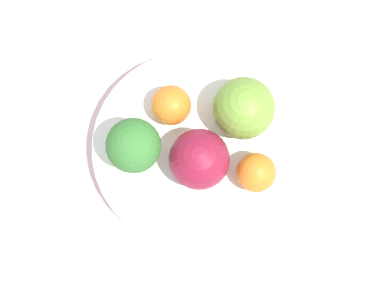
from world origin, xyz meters
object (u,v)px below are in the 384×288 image
broccoli (134,146)px  apple_red (244,108)px  apple_green (199,159)px  orange_back (256,173)px  orange_front (171,105)px  bowl (192,149)px

broccoli → apple_red: (0.05, -0.10, -0.01)m
apple_red → apple_green: size_ratio=1.04×
broccoli → orange_back: size_ratio=1.85×
apple_red → apple_green: (-0.05, 0.04, -0.00)m
broccoli → orange_back: bearing=-95.9°
apple_red → orange_front: bearing=89.6°
apple_red → orange_front: size_ratio=1.53×
broccoli → bowl: bearing=-76.2°
bowl → broccoli: broccoli is taller
broccoli → apple_red: 0.11m
orange_back → apple_green: bearing=83.0°
broccoli → apple_green: bearing=-94.8°
orange_front → apple_green: bearing=-149.3°
apple_green → orange_back: apple_green is taller
apple_red → orange_back: bearing=-164.6°
bowl → apple_green: (-0.02, -0.01, 0.04)m
bowl → orange_back: orange_back is taller
apple_red → apple_green: 0.07m
bowl → apple_red: size_ratio=3.33×
bowl → apple_red: (0.04, -0.05, 0.04)m
apple_green → orange_front: size_ratio=1.47×
bowl → orange_front: bearing=33.5°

